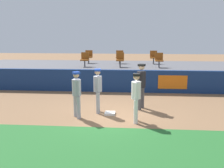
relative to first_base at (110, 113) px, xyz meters
The scene contains 15 objects.
ground_plane 0.17m from the first_base, 43.89° to the right, with size 60.00×60.00×0.00m, color #846042.
grass_foreground_strip 2.81m from the first_base, 87.63° to the right, with size 18.00×2.80×0.01m, color #26662B.
first_base is the anchor object (origin of this frame).
player_fielder_home 1.58m from the first_base, 38.04° to the right, with size 0.33×0.54×1.74m.
player_runner_visitor 1.59m from the first_base, 157.98° to the right, with size 0.45×0.45×1.72m.
player_coach_visitor 1.11m from the first_base, 156.97° to the left, with size 0.38×0.48×1.74m.
player_umpire 1.80m from the first_base, 34.17° to the left, with size 0.47×0.49×1.88m.
field_wall 3.91m from the first_base, 88.07° to the left, with size 18.00×0.26×1.19m.
bleacher_platform 6.46m from the first_base, 88.97° to the left, with size 18.00×4.80×1.16m, color #59595E.
seat_front_center 5.54m from the first_base, 88.60° to the left, with size 0.44×0.44×0.84m.
seat_back_center 7.28m from the first_base, 89.92° to the left, with size 0.47×0.44×0.84m.
seat_back_left 7.56m from the first_base, 105.98° to the left, with size 0.47×0.44×0.84m.
seat_front_right 6.03m from the first_base, 65.91° to the left, with size 0.45×0.44×0.84m.
seat_back_right 7.61m from the first_base, 72.78° to the left, with size 0.45×0.44×0.84m.
seat_front_left 5.88m from the first_base, 110.22° to the left, with size 0.46×0.44×0.84m.
Camera 1 is at (0.71, -9.17, 3.08)m, focal length 40.23 mm.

